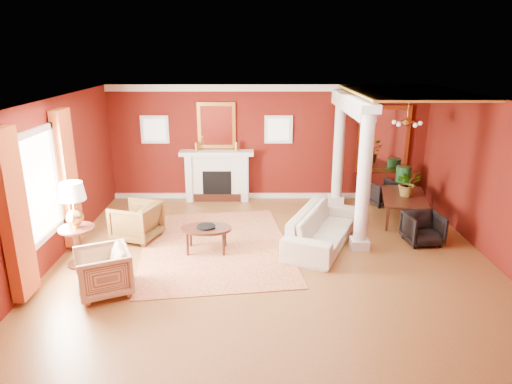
{
  "coord_description": "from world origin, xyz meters",
  "views": [
    {
      "loc": [
        -0.34,
        -7.88,
        3.76
      ],
      "look_at": [
        -0.32,
        0.33,
        1.15
      ],
      "focal_mm": 32.0,
      "sensor_mm": 36.0,
      "label": 1
    }
  ],
  "objects_px": {
    "armchair_stripe": "(103,270)",
    "dining_table": "(405,201)",
    "armchair_leopard": "(136,220)",
    "coffee_table": "(206,230)",
    "sofa": "(322,222)",
    "side_table": "(74,210)"
  },
  "relations": [
    {
      "from": "armchair_stripe",
      "to": "dining_table",
      "type": "bearing_deg",
      "value": 94.4
    },
    {
      "from": "armchair_leopard",
      "to": "coffee_table",
      "type": "height_order",
      "value": "armchair_leopard"
    },
    {
      "from": "armchair_leopard",
      "to": "coffee_table",
      "type": "xyz_separation_m",
      "value": [
        1.48,
        -0.59,
        0.02
      ]
    },
    {
      "from": "sofa",
      "to": "side_table",
      "type": "relative_size",
      "value": 1.52
    },
    {
      "from": "sofa",
      "to": "side_table",
      "type": "bearing_deg",
      "value": 124.99
    },
    {
      "from": "armchair_stripe",
      "to": "coffee_table",
      "type": "height_order",
      "value": "armchair_stripe"
    },
    {
      "from": "armchair_stripe",
      "to": "dining_table",
      "type": "height_order",
      "value": "dining_table"
    },
    {
      "from": "coffee_table",
      "to": "sofa",
      "type": "bearing_deg",
      "value": 8.39
    },
    {
      "from": "sofa",
      "to": "coffee_table",
      "type": "height_order",
      "value": "sofa"
    },
    {
      "from": "armchair_leopard",
      "to": "side_table",
      "type": "height_order",
      "value": "side_table"
    },
    {
      "from": "coffee_table",
      "to": "side_table",
      "type": "relative_size",
      "value": 0.62
    },
    {
      "from": "armchair_leopard",
      "to": "side_table",
      "type": "bearing_deg",
      "value": -14.23
    },
    {
      "from": "armchair_stripe",
      "to": "dining_table",
      "type": "distance_m",
      "value": 6.62
    },
    {
      "from": "sofa",
      "to": "dining_table",
      "type": "relative_size",
      "value": 1.42
    },
    {
      "from": "armchair_leopard",
      "to": "side_table",
      "type": "relative_size",
      "value": 0.55
    },
    {
      "from": "sofa",
      "to": "side_table",
      "type": "xyz_separation_m",
      "value": [
        -4.49,
        -0.9,
        0.59
      ]
    },
    {
      "from": "sofa",
      "to": "coffee_table",
      "type": "xyz_separation_m",
      "value": [
        -2.26,
        -0.33,
        -0.02
      ]
    },
    {
      "from": "armchair_stripe",
      "to": "side_table",
      "type": "xyz_separation_m",
      "value": [
        -0.75,
        1.0,
        0.64
      ]
    },
    {
      "from": "sofa",
      "to": "armchair_stripe",
      "type": "bearing_deg",
      "value": 140.55
    },
    {
      "from": "armchair_stripe",
      "to": "dining_table",
      "type": "relative_size",
      "value": 0.49
    },
    {
      "from": "sofa",
      "to": "armchair_leopard",
      "type": "height_order",
      "value": "sofa"
    },
    {
      "from": "armchair_leopard",
      "to": "sofa",
      "type": "bearing_deg",
      "value": 104.59
    }
  ]
}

